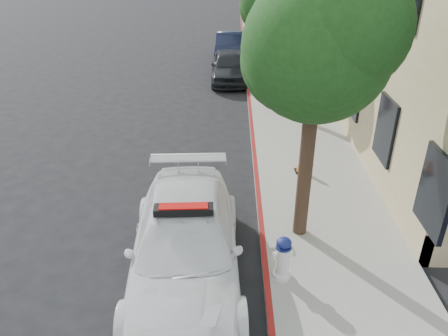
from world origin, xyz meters
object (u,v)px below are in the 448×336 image
object	(u,v)px
parked_car_far	(230,46)
traffic_cone	(302,161)
police_car	(186,245)
parked_car_mid	(229,66)
fire_hydrant	(283,259)

from	to	relation	value
parked_car_far	traffic_cone	distance (m)	13.66
police_car	parked_car_mid	world-z (taller)	police_car
parked_car_mid	fire_hydrant	world-z (taller)	parked_car_mid
fire_hydrant	parked_car_far	bearing A→B (deg)	86.30
parked_car_mid	fire_hydrant	xyz separation A→B (m)	(1.15, -13.61, -0.09)
parked_car_mid	traffic_cone	distance (m)	9.51
parked_car_mid	fire_hydrant	size ratio (longest dim) A/B	4.38
parked_car_far	parked_car_mid	bearing A→B (deg)	-88.58
parked_car_mid	traffic_cone	size ratio (longest dim) A/B	6.35
fire_hydrant	parked_car_mid	bearing A→B (deg)	87.44
parked_car_mid	traffic_cone	xyz separation A→B (m)	(2.12, -9.26, -0.23)
parked_car_mid	traffic_cone	world-z (taller)	parked_car_mid
fire_hydrant	traffic_cone	distance (m)	4.46
fire_hydrant	traffic_cone	world-z (taller)	fire_hydrant
police_car	fire_hydrant	xyz separation A→B (m)	(1.87, -0.17, -0.16)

